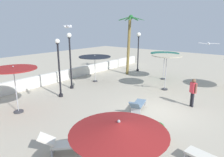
% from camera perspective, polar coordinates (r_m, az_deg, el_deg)
% --- Properties ---
extents(ground_plane, '(56.00, 56.00, 0.00)m').
position_cam_1_polar(ground_plane, '(12.12, 12.94, -9.00)').
color(ground_plane, '#B2A893').
extents(boundary_wall, '(25.20, 0.30, 0.91)m').
position_cam_1_polar(boundary_wall, '(18.20, -15.89, 0.28)').
color(boundary_wall, silver).
rests_on(boundary_wall, ground_plane).
extents(patio_umbrella_0, '(2.21, 2.21, 2.80)m').
position_cam_1_polar(patio_umbrella_0, '(15.64, 15.14, 5.64)').
color(patio_umbrella_0, '#333338').
rests_on(patio_umbrella_0, ground_plane).
extents(patio_umbrella_2, '(2.50, 2.50, 2.56)m').
position_cam_1_polar(patio_umbrella_2, '(18.85, 14.59, 6.54)').
color(patio_umbrella_2, '#333338').
rests_on(patio_umbrella_2, ground_plane).
extents(patio_umbrella_3, '(2.73, 2.73, 2.35)m').
position_cam_1_polar(patio_umbrella_3, '(17.52, -4.86, 5.90)').
color(patio_umbrella_3, '#333338').
rests_on(patio_umbrella_3, ground_plane).
extents(patio_umbrella_4, '(2.47, 2.47, 2.70)m').
position_cam_1_polar(patio_umbrella_4, '(12.19, -25.94, 1.73)').
color(patio_umbrella_4, '#333338').
rests_on(patio_umbrella_4, ground_plane).
extents(patio_umbrella_5, '(2.48, 2.48, 2.56)m').
position_cam_1_polar(patio_umbrella_5, '(5.13, 1.93, -13.84)').
color(patio_umbrella_5, '#333338').
rests_on(patio_umbrella_5, ground_plane).
extents(palm_tree_0, '(2.60, 2.62, 5.82)m').
position_cam_1_polar(palm_tree_0, '(20.43, 4.88, 11.46)').
color(palm_tree_0, brown).
rests_on(palm_tree_0, ground_plane).
extents(lamp_post_0, '(0.32, 0.32, 3.97)m').
position_cam_1_polar(lamp_post_0, '(14.02, -14.71, 3.73)').
color(lamp_post_0, black).
rests_on(lamp_post_0, ground_plane).
extents(lamp_post_1, '(0.43, 0.43, 4.13)m').
position_cam_1_polar(lamp_post_1, '(21.88, 7.43, 9.31)').
color(lamp_post_1, black).
rests_on(lamp_post_1, ground_plane).
extents(lamp_post_2, '(0.37, 0.37, 4.28)m').
position_cam_1_polar(lamp_post_2, '(15.75, -11.70, 6.42)').
color(lamp_post_2, black).
rests_on(lamp_post_2, ground_plane).
extents(lounge_chair_1, '(1.96, 1.07, 0.84)m').
position_cam_1_polar(lounge_chair_1, '(11.86, 7.26, -7.23)').
color(lounge_chair_1, '#B7B7BC').
rests_on(lounge_chair_1, ground_plane).
extents(lounge_chair_2, '(1.71, 1.70, 0.82)m').
position_cam_1_polar(lounge_chair_2, '(8.36, -13.44, -17.38)').
color(lounge_chair_2, '#B7B7BC').
rests_on(lounge_chair_2, ground_plane).
extents(guest_0, '(0.41, 0.47, 1.75)m').
position_cam_1_polar(guest_0, '(13.06, 21.84, -2.99)').
color(guest_0, '#26262D').
rests_on(guest_0, ground_plane).
extents(seagull_0, '(0.67, 1.12, 0.14)m').
position_cam_1_polar(seagull_0, '(13.63, 25.54, 8.88)').
color(seagull_0, white).
extents(seagull_2, '(0.48, 0.95, 0.14)m').
position_cam_1_polar(seagull_2, '(10.08, -12.37, 14.13)').
color(seagull_2, white).
extents(planter, '(0.70, 0.70, 0.85)m').
position_cam_1_polar(planter, '(9.11, 12.77, -14.63)').
color(planter, brown).
rests_on(planter, ground_plane).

